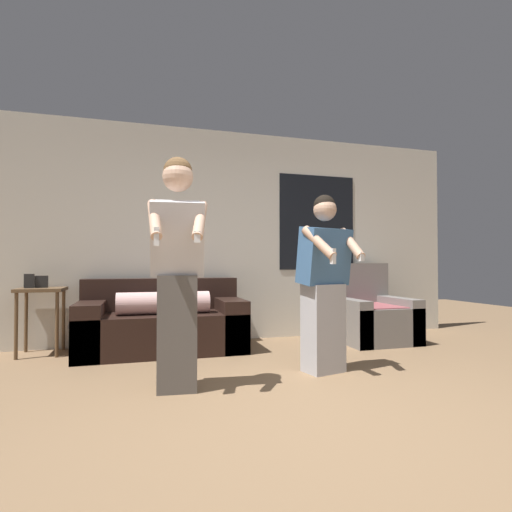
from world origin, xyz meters
TOP-DOWN VIEW (x-y plane):
  - ground_plane at (0.00, 0.00)m, footprint 14.00×14.00m
  - wall_back at (0.02, 2.90)m, footprint 6.45×0.07m
  - couch at (-0.87, 2.43)m, footprint 1.79×0.86m
  - armchair at (1.69, 2.34)m, footprint 0.88×0.94m
  - side_table at (-2.15, 2.62)m, footprint 0.46×0.45m
  - person_left at (-0.84, 0.95)m, footprint 0.46×0.54m
  - person_right at (0.49, 1.13)m, footprint 0.52×0.56m

SIDE VIEW (x-z plane):
  - ground_plane at x=0.00m, z-range 0.00..0.00m
  - couch at x=-0.87m, z-range -0.10..0.70m
  - armchair at x=1.69m, z-range -0.18..0.81m
  - side_table at x=-2.15m, z-range 0.16..1.03m
  - person_right at x=0.49m, z-range 0.00..1.60m
  - person_left at x=-0.84m, z-range 0.04..1.83m
  - wall_back at x=0.02m, z-range 0.00..2.70m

